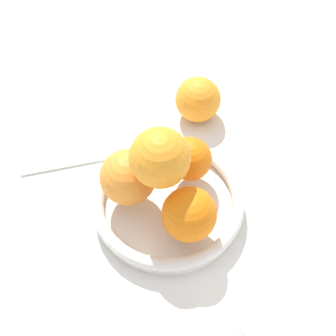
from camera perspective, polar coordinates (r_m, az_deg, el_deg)
ground_plane at (r=0.72m, az=0.00°, el=-5.03°), size 4.00×4.00×0.00m
fruit_bowl at (r=0.71m, az=0.00°, el=-4.26°), size 0.23×0.23×0.04m
orange_pile at (r=0.64m, az=-0.78°, el=-0.72°), size 0.17×0.17×0.14m
stray_orange at (r=0.82m, az=3.67°, el=8.33°), size 0.08×0.08×0.08m
drinking_glass at (r=0.59m, az=11.49°, el=-18.71°), size 0.08×0.08×0.13m
napkin_folded at (r=0.83m, az=-12.93°, el=4.08°), size 0.18×0.18×0.01m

